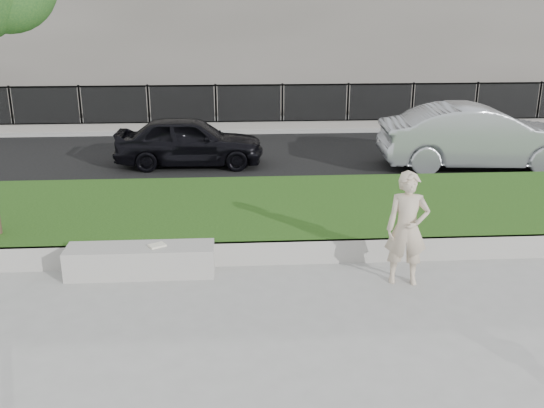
{
  "coord_description": "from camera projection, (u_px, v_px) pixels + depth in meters",
  "views": [
    {
      "loc": [
        -0.07,
        -8.07,
        4.03
      ],
      "look_at": [
        0.54,
        1.2,
        0.99
      ],
      "focal_mm": 40.0,
      "sensor_mm": 36.0,
      "label": 1
    }
  ],
  "objects": [
    {
      "name": "book",
      "position": [
        157.0,
        245.0,
        9.43
      ],
      "size": [
        0.31,
        0.28,
        0.03
      ],
      "primitive_type": "cube",
      "rotation": [
        0.0,
        0.0,
        0.53
      ],
      "color": "#EEEBCD",
      "rests_on": "stone_bench"
    },
    {
      "name": "stone_bench",
      "position": [
        141.0,
        260.0,
        9.49
      ],
      "size": [
        2.29,
        0.57,
        0.47
      ],
      "primitive_type": "cube",
      "color": "#99968F",
      "rests_on": "ground"
    },
    {
      "name": "ground",
      "position": [
        241.0,
        294.0,
        8.91
      ],
      "size": [
        90.0,
        90.0,
        0.0
      ],
      "primitive_type": "plane",
      "color": "gray",
      "rests_on": "ground"
    },
    {
      "name": "car_silver",
      "position": [
        479.0,
        137.0,
        15.42
      ],
      "size": [
        5.05,
        2.08,
        1.63
      ],
      "primitive_type": "imported",
      "rotation": [
        0.0,
        0.0,
        1.5
      ],
      "color": "#9FA3A7",
      "rests_on": "street"
    },
    {
      "name": "grass_bank",
      "position": [
        238.0,
        215.0,
        11.69
      ],
      "size": [
        34.0,
        4.0,
        0.4
      ],
      "primitive_type": "cube",
      "color": "#14360D",
      "rests_on": "ground"
    },
    {
      "name": "street",
      "position": [
        236.0,
        157.0,
        16.96
      ],
      "size": [
        34.0,
        7.0,
        0.04
      ],
      "primitive_type": "cube",
      "color": "black",
      "rests_on": "ground"
    },
    {
      "name": "grass_kerb",
      "position": [
        239.0,
        254.0,
        9.83
      ],
      "size": [
        34.0,
        0.08,
        0.4
      ],
      "primitive_type": "cube",
      "color": "#99968F",
      "rests_on": "ground"
    },
    {
      "name": "man",
      "position": [
        407.0,
        229.0,
        9.03
      ],
      "size": [
        0.7,
        0.52,
        1.74
      ],
      "primitive_type": "imported",
      "rotation": [
        0.0,
        0.0,
        -0.17
      ],
      "color": "#C7B499",
      "rests_on": "ground"
    },
    {
      "name": "car_dark",
      "position": [
        190.0,
        141.0,
        15.76
      ],
      "size": [
        3.86,
        1.64,
        1.3
      ],
      "primitive_type": "imported",
      "rotation": [
        0.0,
        0.0,
        1.54
      ],
      "color": "black",
      "rests_on": "street"
    },
    {
      "name": "far_pavement",
      "position": [
        234.0,
        125.0,
        21.22
      ],
      "size": [
        34.0,
        3.0,
        0.12
      ],
      "primitive_type": "cube",
      "color": "gray",
      "rests_on": "ground"
    },
    {
      "name": "iron_fence",
      "position": [
        234.0,
        116.0,
        20.12
      ],
      "size": [
        32.0,
        0.3,
        1.5
      ],
      "color": "slate",
      "rests_on": "far_pavement"
    }
  ]
}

